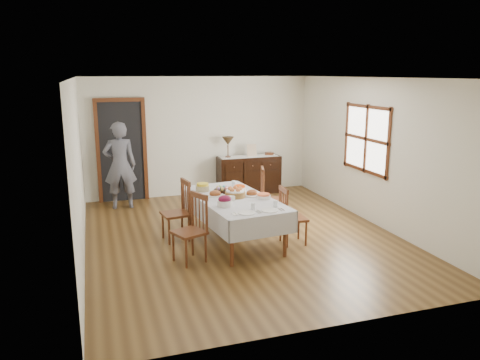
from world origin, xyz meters
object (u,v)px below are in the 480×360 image
object	(u,v)px
dining_table	(234,203)
chair_right_near	(291,215)
person	(120,162)
chair_right_far	(270,197)
sideboard	(249,175)
chair_left_far	(178,210)
table_lamp	(228,142)
chair_left_near	(192,228)

from	to	relation	value
dining_table	chair_right_near	distance (m)	0.93
chair_right_near	person	bearing A→B (deg)	42.86
chair_right_far	sideboard	distance (m)	2.39
chair_right_near	chair_left_far	bearing A→B (deg)	69.36
person	table_lamp	size ratio (longest dim) A/B	4.06
chair_left_far	sideboard	distance (m)	3.27
chair_left_near	chair_right_far	xyz separation A→B (m)	(1.65, 1.12, 0.03)
dining_table	sideboard	bearing A→B (deg)	60.04
chair_right_near	table_lamp	size ratio (longest dim) A/B	2.03
dining_table	table_lamp	xyz separation A→B (m)	(0.76, 2.90, 0.55)
person	table_lamp	xyz separation A→B (m)	(2.35, 0.36, 0.26)
chair_right_far	person	world-z (taller)	person
dining_table	chair_left_far	bearing A→B (deg)	149.78
sideboard	table_lamp	xyz separation A→B (m)	(-0.48, 0.01, 0.78)
chair_left_near	sideboard	xyz separation A→B (m)	(2.04, 3.47, -0.08)
dining_table	person	distance (m)	3.01
sideboard	table_lamp	bearing A→B (deg)	178.96
sideboard	chair_right_near	bearing A→B (deg)	-97.15
chair_left_far	chair_right_near	size ratio (longest dim) A/B	1.06
chair_right_far	chair_left_near	bearing A→B (deg)	141.17
chair_left_far	chair_right_near	distance (m)	1.81
dining_table	chair_right_near	world-z (taller)	chair_right_near
chair_left_far	table_lamp	xyz separation A→B (m)	(1.59, 2.54, 0.70)
sideboard	dining_table	bearing A→B (deg)	-113.22
sideboard	chair_left_far	bearing A→B (deg)	-129.30
chair_left_far	chair_right_far	bearing A→B (deg)	87.49
dining_table	sideboard	world-z (taller)	sideboard
chair_left_near	sideboard	distance (m)	4.03
chair_left_near	chair_left_far	distance (m)	0.94
dining_table	chair_right_near	size ratio (longest dim) A/B	2.41
dining_table	table_lamp	bearing A→B (deg)	68.65
chair_left_near	sideboard	world-z (taller)	chair_left_near
chair_left_near	table_lamp	xyz separation A→B (m)	(1.56, 3.48, 0.70)
chair_right_far	table_lamp	size ratio (longest dim) A/B	2.31
chair_left_near	chair_right_near	distance (m)	1.65
sideboard	chair_left_near	bearing A→B (deg)	-120.50
chair_left_near	sideboard	bearing A→B (deg)	127.12
dining_table	sideboard	size ratio (longest dim) A/B	1.60
dining_table	table_lamp	distance (m)	3.05
chair_left_far	sideboard	size ratio (longest dim) A/B	0.71
dining_table	chair_left_far	world-z (taller)	chair_left_far
dining_table	table_lamp	size ratio (longest dim) A/B	4.90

